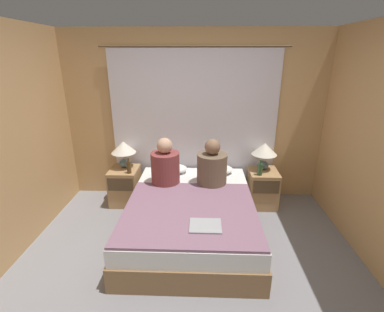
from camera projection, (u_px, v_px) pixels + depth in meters
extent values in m
plane|color=gray|center=(188.00, 277.00, 2.85)|extent=(16.00, 16.00, 0.00)
cube|color=tan|center=(194.00, 118.00, 4.18)|extent=(3.94, 0.06, 2.50)
cube|color=silver|center=(194.00, 127.00, 4.17)|extent=(2.44, 0.02, 2.23)
cylinder|color=brown|center=(194.00, 46.00, 3.78)|extent=(2.64, 0.02, 0.02)
cube|color=olive|center=(191.00, 223.00, 3.51)|extent=(1.54, 2.01, 0.28)
cube|color=white|center=(191.00, 206.00, 3.43)|extent=(1.50, 1.97, 0.21)
cube|color=#A87F51|center=(125.00, 186.00, 4.21)|extent=(0.41, 0.46, 0.55)
cube|color=#4C3823|center=(120.00, 184.00, 3.94)|extent=(0.36, 0.02, 0.20)
cube|color=#A87F51|center=(262.00, 188.00, 4.14)|extent=(0.41, 0.46, 0.55)
cube|color=#4C3823|center=(266.00, 187.00, 3.87)|extent=(0.36, 0.02, 0.20)
ellipsoid|color=slate|center=(125.00, 163.00, 4.17)|extent=(0.16, 0.16, 0.12)
cylinder|color=#B2A893|center=(124.00, 156.00, 4.13)|extent=(0.02, 0.02, 0.11)
cone|color=silver|center=(123.00, 147.00, 4.08)|extent=(0.36, 0.36, 0.17)
ellipsoid|color=slate|center=(263.00, 165.00, 4.10)|extent=(0.16, 0.16, 0.12)
cylinder|color=#B2A893|center=(264.00, 158.00, 4.06)|extent=(0.02, 0.02, 0.11)
cone|color=silver|center=(265.00, 149.00, 4.01)|extent=(0.36, 0.36, 0.17)
ellipsoid|color=white|center=(171.00, 169.00, 4.14)|extent=(0.50, 0.32, 0.12)
ellipsoid|color=white|center=(216.00, 169.00, 4.11)|extent=(0.50, 0.32, 0.12)
cube|color=slate|center=(190.00, 211.00, 3.11)|extent=(1.48, 1.36, 0.03)
cylinder|color=brown|center=(165.00, 169.00, 3.72)|extent=(0.38, 0.38, 0.44)
sphere|color=tan|center=(165.00, 146.00, 3.61)|extent=(0.20, 0.20, 0.20)
cylinder|color=brown|center=(212.00, 170.00, 3.70)|extent=(0.40, 0.40, 0.43)
sphere|color=#846047|center=(213.00, 147.00, 3.59)|extent=(0.20, 0.20, 0.20)
cylinder|color=#513819|center=(129.00, 167.00, 3.95)|extent=(0.06, 0.06, 0.18)
cylinder|color=#513819|center=(128.00, 160.00, 3.91)|extent=(0.02, 0.02, 0.06)
cylinder|color=#2D4C28|center=(260.00, 169.00, 3.88)|extent=(0.07, 0.07, 0.17)
cylinder|color=#2D4C28|center=(261.00, 162.00, 3.84)|extent=(0.02, 0.02, 0.06)
cube|color=#9EA0A5|center=(205.00, 226.00, 2.80)|extent=(0.32, 0.26, 0.02)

